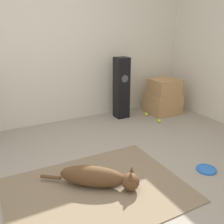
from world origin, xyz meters
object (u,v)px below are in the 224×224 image
at_px(cardboard_box_upper, 165,87).
at_px(floor_speaker, 121,88).
at_px(frisbee, 206,169).
at_px(cardboard_box_lower, 163,104).
at_px(dog, 99,177).
at_px(tennis_ball_near_speaker, 146,114).
at_px(tennis_ball_by_boxes, 159,121).

bearing_deg(cardboard_box_upper, floor_speaker, 166.47).
bearing_deg(frisbee, cardboard_box_lower, 66.13).
xyz_separation_m(dog, tennis_ball_near_speaker, (1.67, 1.53, -0.09)).
height_order(dog, tennis_ball_near_speaker, dog).
height_order(cardboard_box_lower, cardboard_box_upper, cardboard_box_upper).
relative_size(floor_speaker, tennis_ball_near_speaker, 16.18).
bearing_deg(frisbee, dog, 166.80).
xyz_separation_m(cardboard_box_lower, floor_speaker, (-0.80, 0.18, 0.35)).
relative_size(dog, tennis_ball_by_boxes, 13.05).
bearing_deg(cardboard_box_lower, cardboard_box_upper, -74.70).
relative_size(cardboard_box_lower, tennis_ball_near_speaker, 8.54).
bearing_deg(cardboard_box_upper, tennis_ball_by_boxes, -135.20).
bearing_deg(dog, cardboard_box_lower, 37.05).
relative_size(floor_speaker, tennis_ball_by_boxes, 16.18).
height_order(cardboard_box_upper, tennis_ball_by_boxes, cardboard_box_upper).
height_order(frisbee, floor_speaker, floor_speaker).
height_order(dog, floor_speaker, floor_speaker).
bearing_deg(dog, tennis_ball_by_boxes, 34.75).
bearing_deg(floor_speaker, cardboard_box_lower, -12.76).
distance_m(tennis_ball_by_boxes, tennis_ball_near_speaker, 0.37).
bearing_deg(cardboard_box_lower, tennis_ball_near_speaker, -179.48).
relative_size(dog, cardboard_box_lower, 1.53).
bearing_deg(tennis_ball_by_boxes, dog, -145.25).
distance_m(dog, cardboard_box_upper, 2.57).
relative_size(cardboard_box_lower, floor_speaker, 0.53).
relative_size(frisbee, tennis_ball_by_boxes, 3.42).
bearing_deg(tennis_ball_near_speaker, cardboard_box_lower, 0.52).
distance_m(cardboard_box_lower, floor_speaker, 0.89).
height_order(cardboard_box_lower, tennis_ball_near_speaker, cardboard_box_lower).
xyz_separation_m(frisbee, floor_speaker, (0.01, 2.01, 0.52)).
relative_size(cardboard_box_upper, floor_speaker, 0.46).
distance_m(frisbee, cardboard_box_lower, 2.00).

